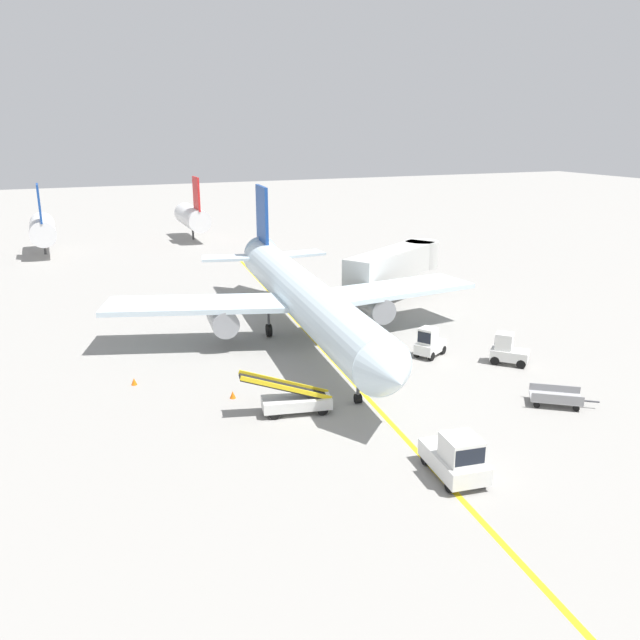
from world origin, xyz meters
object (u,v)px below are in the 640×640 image
baggage_tug_by_cargo_door (429,343)px  ground_crew_marshaller (377,363)px  baggage_cart_loaded (556,398)px  jet_bridge (399,262)px  pushback_tug (456,457)px  airliner (302,295)px  baggage_tug_near_wing (508,351)px  belt_loader_forward_hold (294,400)px  safety_cone_nose_right (134,381)px  safety_cone_nose_left (233,395)px

baggage_tug_by_cargo_door → ground_crew_marshaller: (-5.07, -1.90, -0.02)m
baggage_cart_loaded → ground_crew_marshaller: ground_crew_marshaller is taller
jet_bridge → pushback_tug: jet_bridge is taller
airliner → jet_bridge: bearing=30.2°
pushback_tug → airliner: bearing=87.9°
baggage_tug_near_wing → baggage_cart_loaded: (-1.75, -6.54, -0.46)m
baggage_tug_by_cargo_door → belt_loader_forward_hold: size_ratio=0.53×
airliner → safety_cone_nose_right: bearing=-161.7°
airliner → jet_bridge: size_ratio=2.89×
airliner → baggage_tug_by_cargo_door: (6.74, -6.77, -2.49)m
baggage_tug_by_cargo_door → baggage_cart_loaded: size_ratio=0.78×
baggage_tug_near_wing → baggage_cart_loaded: bearing=-104.9°
pushback_tug → belt_loader_forward_hold: bearing=114.7°
belt_loader_forward_hold → ground_crew_marshaller: bearing=24.7°
baggage_tug_near_wing → baggage_tug_by_cargo_door: 5.17m
airliner → jet_bridge: 13.96m
baggage_cart_loaded → pushback_tug: bearing=-155.5°
baggage_tug_by_cargo_door → safety_cone_nose_left: size_ratio=6.20×
baggage_tug_by_cargo_door → safety_cone_nose_right: size_ratio=6.20×
baggage_tug_near_wing → safety_cone_nose_right: 24.18m
baggage_cart_loaded → safety_cone_nose_left: (-16.67, 8.08, -0.25)m
airliner → baggage_tug_near_wing: airliner is taller
airliner → baggage_cart_loaded: size_ratio=10.06×
airliner → baggage_tug_near_wing: size_ratio=13.44×
baggage_tug_by_cargo_door → baggage_tug_near_wing: bearing=-39.4°
jet_bridge → baggage_tug_near_wing: jet_bridge is taller
safety_cone_nose_right → baggage_tug_near_wing: bearing=-14.0°
pushback_tug → baggage_tug_by_cargo_door: pushback_tug is taller
airliner → baggage_cart_loaded: 19.11m
pushback_tug → belt_loader_forward_hold: belt_loader_forward_hold is taller
jet_bridge → baggage_tug_by_cargo_door: 15.03m
baggage_tug_near_wing → belt_loader_forward_hold: 15.88m
ground_crew_marshaller → baggage_tug_near_wing: bearing=-8.7°
airliner → baggage_tug_by_cargo_door: size_ratio=12.95×
airliner → safety_cone_nose_left: airliner is taller
ground_crew_marshaller → safety_cone_nose_left: (-9.35, 0.16, -0.69)m
baggage_tug_by_cargo_door → safety_cone_nose_left: bearing=-173.1°
baggage_tug_near_wing → baggage_tug_by_cargo_door: same height
baggage_tug_by_cargo_door → safety_cone_nose_left: baggage_tug_by_cargo_door is taller
belt_loader_forward_hold → safety_cone_nose_right: size_ratio=11.71×
airliner → safety_cone_nose_right: size_ratio=80.32×
airliner → pushback_tug: airliner is taller
baggage_tug_near_wing → pushback_tug: bearing=-136.4°
baggage_cart_loaded → safety_cone_nose_right: 25.00m
baggage_tug_by_cargo_door → jet_bridge: bearing=68.9°
baggage_cart_loaded → ground_crew_marshaller: bearing=132.7°
baggage_tug_near_wing → jet_bridge: bearing=85.6°
pushback_tug → baggage_cart_loaded: size_ratio=1.08×
safety_cone_nose_right → baggage_cart_loaded: bearing=-29.7°
baggage_tug_by_cargo_door → baggage_cart_loaded: (2.25, -9.83, -0.46)m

